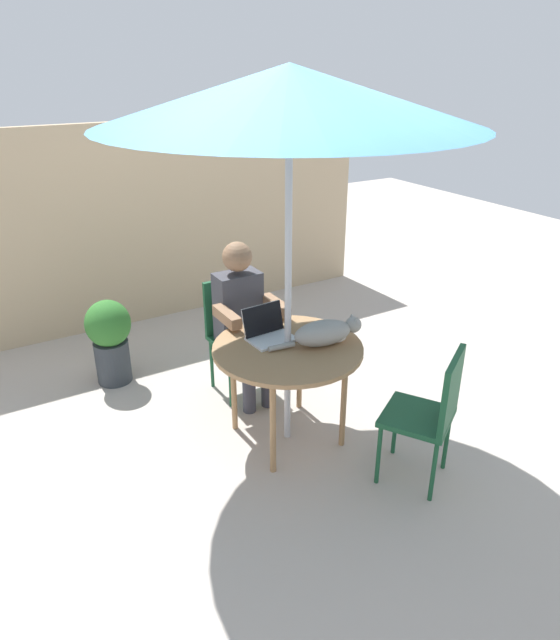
{
  "coord_description": "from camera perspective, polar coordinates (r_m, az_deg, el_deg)",
  "views": [
    {
      "loc": [
        -1.75,
        -2.85,
        2.45
      ],
      "look_at": [
        0.0,
        0.1,
        0.87
      ],
      "focal_mm": 32.03,
      "sensor_mm": 36.0,
      "label": 1
    }
  ],
  "objects": [
    {
      "name": "chair_occupied",
      "position": [
        4.48,
        -4.61,
        -0.63
      ],
      "size": [
        0.4,
        0.4,
        0.91
      ],
      "color": "#194C2D",
      "rests_on": "ground"
    },
    {
      "name": "patio_table",
      "position": [
        3.79,
        0.77,
        -3.44
      ],
      "size": [
        1.0,
        1.0,
        0.72
      ],
      "color": "#9E754C",
      "rests_on": "ground"
    },
    {
      "name": "laptop",
      "position": [
        3.86,
        -1.3,
        -0.9
      ],
      "size": [
        0.31,
        0.27,
        0.21
      ],
      "color": "silver",
      "rests_on": "patio_table"
    },
    {
      "name": "cat",
      "position": [
        3.77,
        4.63,
        -1.26
      ],
      "size": [
        0.64,
        0.25,
        0.17
      ],
      "color": "gray",
      "rests_on": "patio_table"
    },
    {
      "name": "chair_empty",
      "position": [
        3.59,
        14.97,
        -8.5
      ],
      "size": [
        0.55,
        0.55,
        0.91
      ],
      "color": "#194C2D",
      "rests_on": "ground"
    },
    {
      "name": "ground_plane",
      "position": [
        4.15,
        0.72,
        -11.5
      ],
      "size": [
        14.0,
        14.0,
        0.0
      ],
      "primitive_type": "plane",
      "color": "#ADA399"
    },
    {
      "name": "person_seated",
      "position": [
        4.28,
        -3.74,
        0.62
      ],
      "size": [
        0.48,
        0.48,
        1.25
      ],
      "color": "#3F3F47",
      "rests_on": "ground"
    },
    {
      "name": "fence_back",
      "position": [
        5.8,
        -12.28,
        9.38
      ],
      "size": [
        4.61,
        0.08,
        1.94
      ],
      "primitive_type": "cube",
      "color": "tan",
      "rests_on": "ground"
    },
    {
      "name": "patio_umbrella",
      "position": [
        3.35,
        0.94,
        21.49
      ],
      "size": [
        2.2,
        2.2,
        2.43
      ],
      "color": "#B7B7BC",
      "rests_on": "ground"
    },
    {
      "name": "potted_plant_near_fence",
      "position": [
        4.8,
        -16.65,
        -1.67
      ],
      "size": [
        0.36,
        0.36,
        0.72
      ],
      "color": "#33383D",
      "rests_on": "ground"
    }
  ]
}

